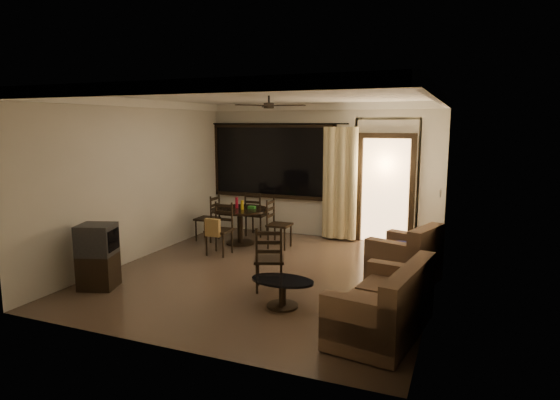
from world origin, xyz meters
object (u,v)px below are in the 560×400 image
at_px(dining_chair_south, 219,238).
at_px(dining_chair_east, 279,233).
at_px(dining_table, 240,216).
at_px(sofa, 386,308).
at_px(tv_cabinet, 98,256).
at_px(side_chair, 269,271).
at_px(dining_chair_west, 208,227).
at_px(dining_chair_north, 256,222).
at_px(armchair, 407,259).
at_px(coffee_table, 282,289).

bearing_deg(dining_chair_south, dining_chair_east, 45.70).
relative_size(dining_chair_east, dining_chair_south, 1.00).
xyz_separation_m(dining_table, sofa, (3.40, -3.08, -0.23)).
bearing_deg(tv_cabinet, dining_table, 57.83).
distance_m(dining_chair_east, side_chair, 2.35).
height_order(tv_cabinet, sofa, tv_cabinet).
bearing_deg(dining_chair_west, side_chair, 46.31).
bearing_deg(side_chair, dining_chair_north, -83.74).
relative_size(dining_chair_east, armchair, 0.86).
height_order(dining_table, tv_cabinet, tv_cabinet).
bearing_deg(dining_chair_west, dining_chair_east, 90.01).
relative_size(coffee_table, side_chair, 0.89).
xyz_separation_m(dining_chair_west, dining_chair_south, (0.74, -0.85, 0.02)).
height_order(dining_chair_east, side_chair, side_chair).
relative_size(tv_cabinet, side_chair, 1.00).
distance_m(tv_cabinet, sofa, 4.16).
height_order(dining_chair_east, tv_cabinet, dining_chair_east).
height_order(dining_table, dining_chair_south, dining_chair_south).
bearing_deg(dining_chair_west, tv_cabinet, -0.38).
relative_size(dining_chair_south, tv_cabinet, 1.00).
bearing_deg(dining_table, coffee_table, -53.79).
bearing_deg(dining_table, side_chair, -54.34).
height_order(dining_chair_west, side_chair, side_chair).
distance_m(dining_table, dining_chair_north, 0.81).
xyz_separation_m(armchair, coffee_table, (-1.39, -1.58, -0.11)).
bearing_deg(tv_cabinet, sofa, -18.41).
distance_m(dining_table, side_chair, 2.75).
xyz_separation_m(dining_table, armchair, (3.40, -1.16, -0.20)).
relative_size(dining_table, tv_cabinet, 1.20).
xyz_separation_m(coffee_table, side_chair, (-0.41, 0.52, 0.03)).
bearing_deg(tv_cabinet, side_chair, 1.49).
distance_m(dining_chair_north, coffee_table, 4.04).
relative_size(dining_chair_west, tv_cabinet, 1.00).
xyz_separation_m(sofa, coffee_table, (-1.39, 0.33, -0.08)).
bearing_deg(dining_chair_north, dining_chair_south, 90.00).
xyz_separation_m(tv_cabinet, side_chair, (2.35, 0.85, -0.19)).
bearing_deg(dining_chair_east, tv_cabinet, 152.50).
relative_size(dining_chair_south, coffee_table, 1.12).
relative_size(dining_chair_south, sofa, 0.58).
xyz_separation_m(dining_chair_west, side_chair, (2.34, -2.22, 0.00)).
bearing_deg(dining_chair_west, dining_chair_north, 135.98).
distance_m(dining_chair_south, armchair, 3.41).
distance_m(dining_chair_west, coffee_table, 3.88).
bearing_deg(tv_cabinet, dining_chair_east, 44.29).
bearing_deg(dining_chair_south, coffee_table, -43.37).
relative_size(dining_table, sofa, 0.69).
xyz_separation_m(dining_chair_east, dining_chair_north, (-0.84, 0.76, 0.00)).
bearing_deg(dining_chair_west, dining_table, 90.12).
distance_m(dining_chair_south, sofa, 4.06).
relative_size(dining_chair_west, dining_chair_north, 1.00).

